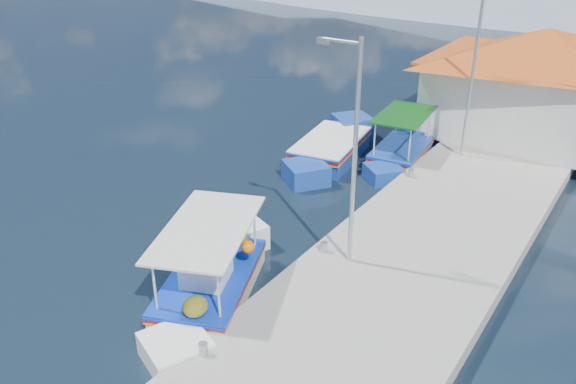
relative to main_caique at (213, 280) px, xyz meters
The scene contains 9 objects.
ground 2.26m from the main_caique, 160.92° to the left, with size 160.00×160.00×0.00m, color black.
quay 7.73m from the main_caique, 60.51° to the left, with size 5.00×44.00×0.50m, color gray.
bollards 6.22m from the main_caique, 74.08° to the left, with size 0.20×17.20×0.30m.
main_caique is the anchor object (origin of this frame).
caique_green_canopy 11.04m from the main_caique, 88.23° to the left, with size 2.17×5.87×2.21m.
caique_blue_hull 9.96m from the main_caique, 102.23° to the left, with size 2.85×7.08×1.28m.
harbor_building 16.42m from the main_caique, 75.38° to the left, with size 10.49×10.49×4.40m.
lamp_post_near 4.99m from the main_caique, 48.49° to the left, with size 1.21×0.14×6.00m.
lamp_post_far 12.45m from the main_caique, 78.38° to the left, with size 1.21×0.14×6.00m.
Camera 1 is at (10.67, -9.89, 9.11)m, focal length 35.98 mm.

